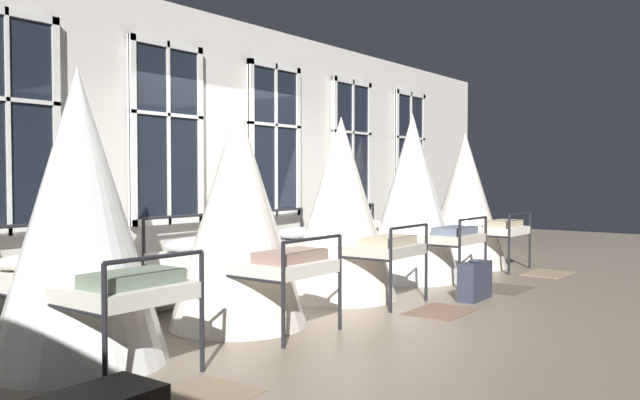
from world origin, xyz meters
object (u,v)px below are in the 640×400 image
cot_fourth (341,210)px  cot_sixth (465,201)px  cot_second (79,219)px  cot_fifth (412,199)px  suitcase_dark (475,281)px  cot_third (238,217)px

cot_fourth → cot_sixth: 3.41m
cot_second → cot_sixth: cot_second is taller
cot_second → cot_fourth: bearing=-90.6°
cot_fourth → cot_fifth: cot_fifth is taller
suitcase_dark → cot_fourth: bearing=121.1°
cot_fifth → cot_sixth: (1.68, -0.01, -0.09)m
suitcase_dark → cot_third: bearing=152.3°
cot_second → cot_third: (1.68, -0.04, -0.06)m
cot_fourth → suitcase_dark: 1.77m
cot_third → cot_fifth: 3.48m
cot_third → suitcase_dark: cot_third is taller
cot_third → cot_sixth: (5.16, 0.05, 0.00)m
cot_fourth → cot_fifth: size_ratio=0.92×
cot_third → suitcase_dark: (2.59, -1.28, -0.82)m
cot_second → cot_sixth: (6.83, 0.01, -0.06)m
cot_second → suitcase_dark: bearing=-107.9°
cot_fifth → suitcase_dark: size_ratio=4.11×
cot_second → cot_fifth: bearing=-90.5°
cot_second → cot_fourth: 3.43m
cot_second → cot_fifth: (5.15, 0.02, 0.02)m
cot_second → suitcase_dark: (4.27, -1.32, -0.88)m
cot_fifth → cot_sixth: 1.68m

